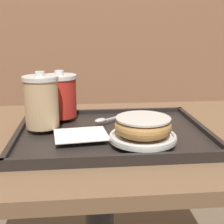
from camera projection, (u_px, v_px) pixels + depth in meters
The scene contains 8 objects.
cafe_table at pixel (99, 186), 0.86m from camera, with size 1.01×0.65×0.73m.
serving_tray at pixel (112, 133), 0.80m from camera, with size 0.48×0.37×0.02m.
napkin_paper at pixel (81, 135), 0.73m from camera, with size 0.13×0.12×0.00m.
coffee_cup_front at pixel (42, 101), 0.78m from camera, with size 0.09×0.09×0.14m.
coffee_cup_rear at pixel (60, 95), 0.88m from camera, with size 0.10×0.10×0.13m.
plate_with_chocolate_donut at pixel (143, 137), 0.70m from camera, with size 0.15×0.15×0.01m.
donut_chocolate_glazed at pixel (143, 126), 0.69m from camera, with size 0.13×0.13×0.04m.
spoon at pixel (107, 119), 0.85m from camera, with size 0.13×0.11×0.01m.
Camera 1 is at (-0.04, -0.78, 1.00)m, focal length 50.00 mm.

